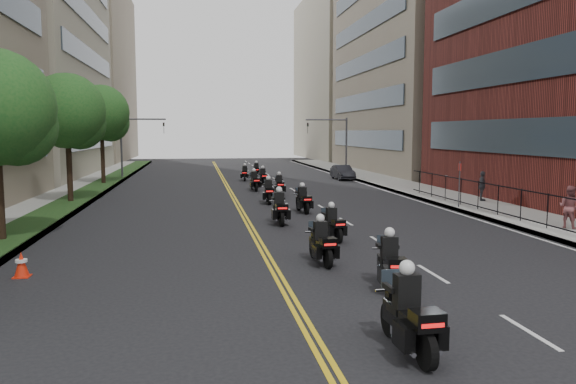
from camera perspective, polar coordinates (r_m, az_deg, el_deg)
name	(u,v)px	position (r m, az deg, el deg)	size (l,w,h in m)	color
ground	(386,341)	(12.08, 9.91, -14.67)	(160.00, 160.00, 0.00)	black
sidewalk_right	(433,194)	(39.21, 14.54, -0.19)	(4.00, 90.00, 0.15)	gray
sidewalk_left	(61,201)	(36.82, -22.09, -0.84)	(4.00, 90.00, 0.15)	gray
grass_strip	(74,199)	(36.64, -20.88, -0.68)	(2.00, 90.00, 0.04)	#153C16
building_right_tan	(432,32)	(64.75, 14.39, 15.51)	(15.11, 28.00, 30.00)	gray
building_right_far	(355,77)	(92.59, 6.78, 11.52)	(15.00, 28.00, 26.00)	#9C967D
building_left_far	(71,72)	(90.92, -21.19, 11.26)	(16.00, 28.00, 26.00)	gray
iron_fence	(534,208)	(27.25, 23.68, -1.47)	(0.05, 28.00, 1.50)	black
street_trees	(46,114)	(30.16, -23.40, 7.29)	(4.40, 38.40, 7.98)	#2E2014
traffic_signal_right	(337,138)	(54.31, 4.97, 5.53)	(4.09, 0.20, 5.60)	#3F3F44
traffic_signal_left	(132,138)	(52.97, -15.56, 5.31)	(4.09, 0.20, 5.60)	#3F3F44
motorcycle_0	(409,318)	(11.29, 12.20, -12.36)	(0.58, 2.46, 1.81)	black
motorcycle_1	(390,265)	(15.64, 10.34, -7.29)	(0.66, 2.27, 1.68)	black
motorcycle_2	(321,244)	(18.28, 3.41, -5.33)	(0.59, 2.19, 1.62)	black
motorcycle_3	(332,225)	(22.20, 4.53, -3.39)	(0.62, 2.05, 1.52)	black
motorcycle_4	(279,209)	(25.99, -0.87, -1.78)	(0.54, 2.36, 1.74)	black
motorcycle_5	(303,201)	(29.70, 1.53, -0.90)	(0.59, 2.15, 1.59)	black
motorcycle_6	(269,193)	(33.48, -1.99, -0.05)	(0.55, 2.25, 1.66)	black
motorcycle_7	(279,186)	(37.87, -0.89, 0.63)	(0.50, 2.14, 1.58)	black
motorcycle_8	(254,182)	(40.77, -3.43, 1.03)	(0.58, 2.20, 1.62)	black
motorcycle_9	(263,177)	(45.32, -2.55, 1.51)	(0.48, 2.08, 1.54)	black
motorcycle_10	(245,174)	(49.04, -4.41, 1.84)	(0.60, 2.06, 1.52)	black
motorcycle_11	(256,171)	(52.68, -3.23, 2.17)	(0.54, 2.11, 1.56)	black
parked_sedan	(343,172)	(50.46, 5.57, 2.00)	(1.36, 3.91, 1.29)	black
pedestrian_b	(569,207)	(26.84, 26.68, -1.37)	(0.89, 0.69, 1.83)	#924F52
pedestrian_c	(482,186)	(35.41, 19.12, 0.57)	(1.04, 0.43, 1.78)	#3D3E45
traffic_cone	(21,265)	(18.42, -25.45, -6.68)	(0.46, 0.46, 0.76)	red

